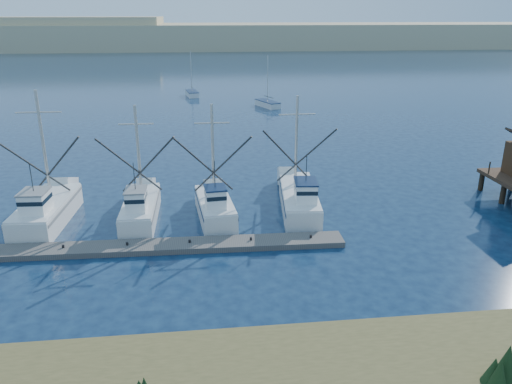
% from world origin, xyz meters
% --- Properties ---
extents(ground, '(500.00, 500.00, 0.00)m').
position_xyz_m(ground, '(0.00, 0.00, 0.00)').
color(ground, '#0C1B35').
rests_on(ground, ground).
extents(floating_dock, '(28.25, 2.49, 0.38)m').
position_xyz_m(floating_dock, '(-10.30, 6.61, 0.19)').
color(floating_dock, '#595450').
rests_on(floating_dock, ground).
extents(dune_ridge, '(360.00, 60.00, 10.00)m').
position_xyz_m(dune_ridge, '(0.00, 210.00, 5.00)').
color(dune_ridge, tan).
rests_on(dune_ridge, ground).
extents(trawler_fleet, '(27.97, 9.33, 9.43)m').
position_xyz_m(trawler_fleet, '(-9.82, 11.56, 0.98)').
color(trawler_fleet, silver).
rests_on(trawler_fleet, ground).
extents(sailboat_near, '(3.68, 5.80, 8.10)m').
position_xyz_m(sailboat_near, '(5.86, 57.37, 0.50)').
color(sailboat_near, silver).
rests_on(sailboat_near, ground).
extents(sailboat_far, '(2.56, 5.04, 8.10)m').
position_xyz_m(sailboat_far, '(-6.44, 69.87, 0.50)').
color(sailboat_far, silver).
rests_on(sailboat_far, ground).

